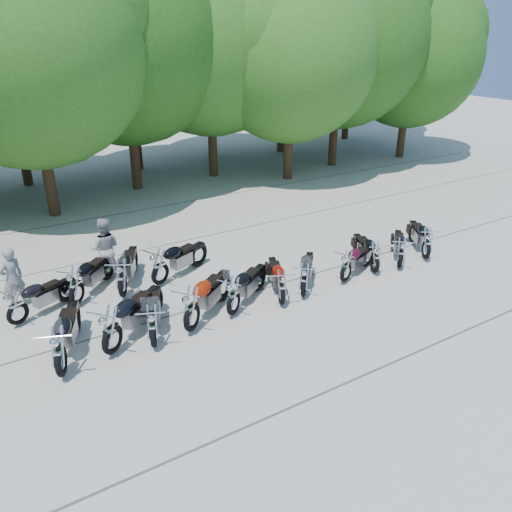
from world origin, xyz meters
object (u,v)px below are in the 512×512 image
motorcycle_9 (401,252)px  motorcycle_10 (427,242)px  motorcycle_7 (346,265)px  rider_1 (105,248)px  motorcycle_0 (59,350)px  motorcycle_14 (160,266)px  motorcycle_5 (281,286)px  motorcycle_3 (191,308)px  motorcycle_8 (375,256)px  motorcycle_2 (152,325)px  motorcycle_11 (16,305)px  motorcycle_1 (111,329)px  motorcycle_12 (75,285)px  motorcycle_13 (122,277)px  motorcycle_6 (304,279)px  motorcycle_4 (233,295)px  rider_0 (12,278)px

motorcycle_9 → motorcycle_10: bearing=-135.0°
motorcycle_7 → rider_1: (-5.85, 4.05, 0.36)m
motorcycle_0 → motorcycle_14: bearing=-117.7°
motorcycle_5 → motorcycle_10: (5.64, -0.01, 0.03)m
motorcycle_3 → motorcycle_8: size_ratio=1.20×
motorcycle_2 → motorcycle_14: size_ratio=0.96×
motorcycle_5 → motorcycle_10: size_ratio=0.95×
motorcycle_11 → motorcycle_1: bearing=-171.9°
motorcycle_2 → motorcycle_10: motorcycle_2 is taller
motorcycle_3 → motorcycle_7: bearing=-126.7°
motorcycle_12 → motorcycle_13: (1.18, -0.25, 0.02)m
motorcycle_9 → motorcycle_13: size_ratio=0.88×
motorcycle_7 → motorcycle_14: 5.41m
motorcycle_12 → motorcycle_11: bearing=54.4°
motorcycle_7 → motorcycle_11: 8.92m
motorcycle_12 → motorcycle_2: bearing=154.1°
motorcycle_5 → motorcycle_8: bearing=-154.0°
motorcycle_1 → motorcycle_3: motorcycle_1 is taller
motorcycle_11 → motorcycle_12: motorcycle_12 is taller
motorcycle_5 → rider_1: size_ratio=1.11×
motorcycle_7 → motorcycle_8: 1.16m
motorcycle_2 → motorcycle_6: size_ratio=1.08×
rider_1 → motorcycle_4: bearing=142.5°
motorcycle_0 → rider_0: bearing=-62.2°
motorcycle_2 → motorcycle_9: bearing=-157.0°
motorcycle_6 → motorcycle_4: bearing=38.4°
motorcycle_12 → motorcycle_5: bearing=-166.8°
motorcycle_1 → rider_0: (-1.56, 3.53, 0.16)m
motorcycle_4 → motorcycle_8: motorcycle_4 is taller
motorcycle_0 → motorcycle_7: 8.07m
motorcycle_10 → motorcycle_13: motorcycle_13 is taller
motorcycle_3 → motorcycle_6: 3.39m
motorcycle_9 → rider_1: (-7.91, 4.20, 0.36)m
motorcycle_3 → motorcycle_14: 2.73m
motorcycle_0 → motorcycle_14: size_ratio=1.05×
motorcycle_10 → rider_1: 10.05m
motorcycle_3 → motorcycle_12: size_ratio=1.09×
rider_1 → motorcycle_8: bearing=174.3°
motorcycle_8 → motorcycle_13: (-7.03, 2.50, 0.08)m
motorcycle_4 → motorcycle_6: motorcycle_4 is taller
motorcycle_5 → rider_1: (-3.50, 4.15, 0.35)m
motorcycle_6 → motorcycle_12: size_ratio=0.91×
motorcycle_0 → motorcycle_1: motorcycle_1 is taller
motorcycle_7 → motorcycle_11: (-8.56, 2.50, 0.01)m
motorcycle_0 → motorcycle_7: bearing=-156.7°
motorcycle_12 → motorcycle_7: bearing=-156.8°
motorcycle_3 → motorcycle_8: bearing=-126.6°
motorcycle_0 → motorcycle_6: bearing=-157.0°
motorcycle_1 → motorcycle_10: 10.19m
motorcycle_5 → motorcycle_12: size_ratio=0.92×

